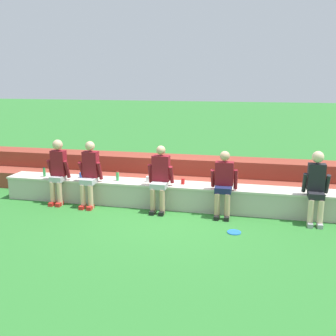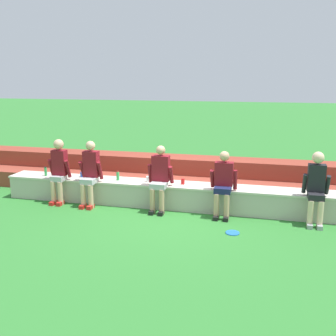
{
  "view_description": "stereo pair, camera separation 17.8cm",
  "coord_description": "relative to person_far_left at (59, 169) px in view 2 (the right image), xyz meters",
  "views": [
    {
      "loc": [
        1.67,
        -7.85,
        2.82
      ],
      "look_at": [
        -0.18,
        0.3,
        0.88
      ],
      "focal_mm": 41.85,
      "sensor_mm": 36.0,
      "label": 1
    },
    {
      "loc": [
        1.85,
        -7.81,
        2.82
      ],
      "look_at": [
        -0.18,
        0.3,
        0.88
      ],
      "focal_mm": 41.85,
      "sensor_mm": 36.0,
      "label": 2
    }
  ],
  "objects": [
    {
      "name": "person_far_left",
      "position": [
        0.0,
        0.0,
        0.0
      ],
      "size": [
        0.5,
        0.47,
        1.47
      ],
      "color": "#DBAD89",
      "rests_on": "ground"
    },
    {
      "name": "stone_seating_wall",
      "position": [
        2.65,
        0.32,
        -0.51
      ],
      "size": [
        8.01,
        0.63,
        0.54
      ],
      "color": "#B7AF9E",
      "rests_on": "ground"
    },
    {
      "name": "ground_plane",
      "position": [
        2.65,
        0.02,
        -0.8
      ],
      "size": [
        80.0,
        80.0,
        0.0
      ],
      "primitive_type": "plane",
      "color": "#2D752D"
    },
    {
      "name": "plastic_cup_left_end",
      "position": [
        2.01,
        0.36,
        -0.2
      ],
      "size": [
        0.09,
        0.09,
        0.12
      ],
      "primitive_type": "cylinder",
      "color": "white",
      "rests_on": "stone_seating_wall"
    },
    {
      "name": "frisbee",
      "position": [
        4.02,
        -0.9,
        -0.79
      ],
      "size": [
        0.26,
        0.26,
        0.02
      ],
      "primitive_type": "cylinder",
      "color": "blue",
      "rests_on": "ground"
    },
    {
      "name": "water_bottle_near_left",
      "position": [
        1.31,
        0.29,
        -0.16
      ],
      "size": [
        0.07,
        0.07,
        0.22
      ],
      "color": "green",
      "rests_on": "stone_seating_wall"
    },
    {
      "name": "brick_bleachers",
      "position": [
        2.65,
        1.67,
        -0.45
      ],
      "size": [
        11.8,
        1.46,
        0.82
      ],
      "color": "brown",
      "rests_on": "ground"
    },
    {
      "name": "person_center",
      "position": [
        2.37,
        0.01,
        -0.04
      ],
      "size": [
        0.55,
        0.57,
        1.41
      ],
      "color": "tan",
      "rests_on": "ground"
    },
    {
      "name": "person_right_of_center",
      "position": [
        3.73,
        -0.01,
        -0.06
      ],
      "size": [
        0.55,
        0.54,
        1.36
      ],
      "color": "tan",
      "rests_on": "ground"
    },
    {
      "name": "person_far_right",
      "position": [
        5.52,
        -0.01,
        -0.02
      ],
      "size": [
        0.51,
        0.56,
        1.43
      ],
      "color": "beige",
      "rests_on": "ground"
    },
    {
      "name": "person_left_of_center",
      "position": [
        0.77,
        -0.01,
        -0.02
      ],
      "size": [
        0.51,
        0.54,
        1.45
      ],
      "color": "#DBAD89",
      "rests_on": "ground"
    },
    {
      "name": "plastic_cup_middle",
      "position": [
        2.81,
        0.32,
        -0.19
      ],
      "size": [
        0.08,
        0.08,
        0.13
      ],
      "primitive_type": "cylinder",
      "color": "red",
      "rests_on": "stone_seating_wall"
    },
    {
      "name": "plastic_cup_right_end",
      "position": [
        0.38,
        0.38,
        -0.2
      ],
      "size": [
        0.09,
        0.09,
        0.11
      ],
      "primitive_type": "cylinder",
      "color": "blue",
      "rests_on": "stone_seating_wall"
    },
    {
      "name": "water_bottle_center_gap",
      "position": [
        -0.51,
        0.28,
        -0.15
      ],
      "size": [
        0.06,
        0.06,
        0.22
      ],
      "color": "green",
      "rests_on": "stone_seating_wall"
    }
  ]
}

